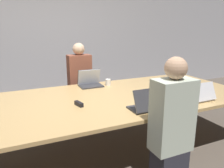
# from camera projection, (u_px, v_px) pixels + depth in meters

# --- Properties ---
(ground_plane) EXTENTS (24.00, 24.00, 0.00)m
(ground_plane) POSITION_uv_depth(u_px,v_px,m) (92.00, 149.00, 3.04)
(ground_plane) COLOR brown
(curtain_wall) EXTENTS (12.00, 0.06, 2.80)m
(curtain_wall) POSITION_uv_depth(u_px,v_px,m) (54.00, 38.00, 4.85)
(curtain_wall) COLOR #ADADB2
(curtain_wall) RESTS_ON ground_plane
(conference_table) EXTENTS (4.48, 1.69, 0.73)m
(conference_table) POSITION_uv_depth(u_px,v_px,m) (91.00, 102.00, 2.87)
(conference_table) COLOR tan
(conference_table) RESTS_ON ground_plane
(laptop_far_center) EXTENTS (0.37, 0.27, 0.27)m
(laptop_far_center) POSITION_uv_depth(u_px,v_px,m) (90.00, 81.00, 3.50)
(laptop_far_center) COLOR #333338
(laptop_far_center) RESTS_ON conference_table
(person_far_center) EXTENTS (0.40, 0.24, 1.38)m
(person_far_center) POSITION_uv_depth(u_px,v_px,m) (80.00, 83.00, 3.93)
(person_far_center) COLOR #2D2D38
(person_far_center) RESTS_ON ground_plane
(cup_far_center) EXTENTS (0.09, 0.09, 0.10)m
(cup_far_center) POSITION_uv_depth(u_px,v_px,m) (108.00, 82.00, 3.55)
(cup_far_center) COLOR white
(cup_far_center) RESTS_ON conference_table
(laptop_near_right) EXTENTS (0.32, 0.24, 0.24)m
(laptop_near_right) POSITION_uv_depth(u_px,v_px,m) (202.00, 95.00, 2.82)
(laptop_near_right) COLOR silver
(laptop_near_right) RESTS_ON conference_table
(laptop_near_midright) EXTENTS (0.32, 0.26, 0.26)m
(laptop_near_midright) POSITION_uv_depth(u_px,v_px,m) (145.00, 104.00, 2.47)
(laptop_near_midright) COLOR #333338
(laptop_near_midright) RESTS_ON conference_table
(person_near_midright) EXTENTS (0.40, 0.24, 1.39)m
(person_near_midright) POSITION_uv_depth(u_px,v_px,m) (171.00, 129.00, 2.15)
(person_near_midright) COLOR #2D2D38
(person_near_midright) RESTS_ON ground_plane
(cup_near_midright) EXTENTS (0.08, 0.08, 0.09)m
(cup_near_midright) POSITION_uv_depth(u_px,v_px,m) (160.00, 103.00, 2.61)
(cup_near_midright) COLOR white
(cup_near_midright) RESTS_ON conference_table
(stapler) EXTENTS (0.08, 0.16, 0.05)m
(stapler) POSITION_uv_depth(u_px,v_px,m) (79.00, 104.00, 2.62)
(stapler) COLOR black
(stapler) RESTS_ON conference_table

